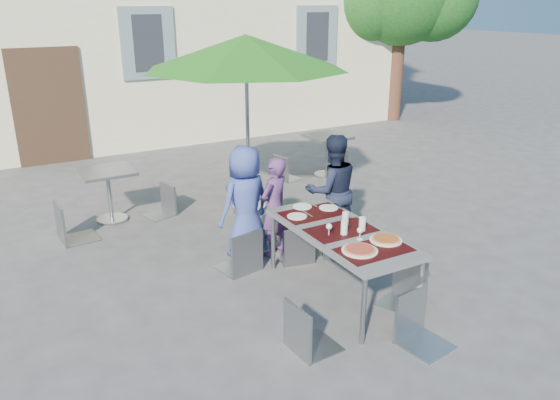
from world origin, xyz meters
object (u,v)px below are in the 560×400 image
chair_0 (241,226)px  bg_chair_r_1 (338,147)px  chair_4 (408,257)px  cafe_table_0 (109,186)px  pizza_near_left (360,250)px  child_2 (332,191)px  bg_chair_r_0 (162,182)px  bg_chair_l_0 (65,198)px  pizza_near_right (386,239)px  patio_umbrella (246,53)px  dining_table (341,235)px  cafe_table_1 (327,148)px  chair_3 (307,299)px  bg_chair_l_1 (285,153)px  child_1 (274,207)px  chair_1 (297,222)px  child_0 (246,203)px  chair_2 (343,209)px  chair_5 (422,288)px

chair_0 → bg_chair_r_1: 4.21m
chair_4 → cafe_table_0: size_ratio=1.14×
pizza_near_left → child_2: bearing=63.9°
pizza_near_left → bg_chair_r_0: (-0.79, 3.72, -0.27)m
bg_chair_l_0 → chair_4: bearing=-49.6°
pizza_near_right → bg_chair_r_1: bearing=60.8°
pizza_near_right → patio_umbrella: size_ratio=0.11×
dining_table → cafe_table_1: 4.26m
pizza_near_left → chair_4: (0.67, 0.05, -0.26)m
child_2 → chair_0: child_2 is taller
cafe_table_0 → bg_chair_r_0: size_ratio=0.89×
chair_3 → chair_4: size_ratio=1.05×
bg_chair_l_1 → pizza_near_left: bearing=-110.5°
cafe_table_0 → pizza_near_right: bearing=-63.3°
child_1 → chair_3: size_ratio=1.36×
chair_1 → chair_4: bearing=-68.3°
cafe_table_0 → bg_chair_r_1: (4.21, 0.36, -0.04)m
child_1 → patio_umbrella: bearing=-128.7°
pizza_near_left → cafe_table_0: bearing=111.6°
pizza_near_left → bg_chair_r_0: 3.81m
child_1 → child_2: (0.80, -0.08, 0.10)m
bg_chair_l_0 → bg_chair_r_0: bearing=13.5°
chair_1 → cafe_table_0: (-1.66, 2.44, 0.01)m
child_0 → bg_chair_l_0: size_ratio=1.39×
cafe_table_0 → bg_chair_l_0: (-0.64, -0.45, 0.07)m
child_1 → chair_1: child_1 is taller
pizza_near_right → cafe_table_0: bearing=116.7°
pizza_near_right → child_0: 1.91m
chair_2 → chair_3: (-1.42, -1.47, -0.09)m
child_1 → chair_4: child_1 is taller
chair_0 → bg_chair_r_0: (-0.24, 2.23, -0.08)m
pizza_near_left → cafe_table_1: size_ratio=0.46×
chair_3 → bg_chair_l_0: size_ratio=0.90×
cafe_table_0 → cafe_table_1: 3.92m
child_1 → bg_chair_r_1: child_1 is taller
chair_3 → cafe_table_0: (-0.81, 4.03, -0.00)m
pizza_near_right → bg_chair_r_0: 3.84m
bg_chair_l_0 → child_0: bearing=-39.9°
chair_5 → pizza_near_right: bearing=81.8°
bg_chair_l_0 → bg_chair_r_0: size_ratio=1.18×
pizza_near_right → child_1: child_1 is taller
child_2 → chair_0: (-1.36, -0.16, -0.15)m
bg_chair_r_0 → bg_chair_l_1: (2.39, 0.56, -0.00)m
cafe_table_0 → bg_chair_l_0: size_ratio=0.76×
bg_chair_l_1 → dining_table: bearing=-111.2°
dining_table → child_0: 1.41m
bg_chair_r_0 → bg_chair_l_1: size_ratio=1.00×
cafe_table_0 → bg_chair_r_1: bearing=4.9°
child_2 → chair_1: size_ratio=1.63×
child_1 → chair_2: child_1 is taller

